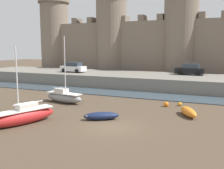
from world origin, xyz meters
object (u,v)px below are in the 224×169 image
object	(u,v)px
car_quay_east	(190,70)
mooring_buoy_off_centre	(180,104)
rowboat_foreground_left	(188,112)
sailboat_near_channel_right	(64,97)
sailboat_midflat_centre	(23,116)
rowboat_near_channel_left	(101,116)
car_quay_centre_west	(73,67)
mooring_buoy_near_channel	(166,104)

from	to	relation	value
car_quay_east	mooring_buoy_off_centre	bearing A→B (deg)	-86.79
rowboat_foreground_left	mooring_buoy_off_centre	world-z (taller)	rowboat_foreground_left
rowboat_foreground_left	sailboat_near_channel_right	bearing A→B (deg)	178.12
sailboat_midflat_centre	rowboat_foreground_left	xyz separation A→B (m)	(11.34, 7.51, -0.27)
car_quay_east	rowboat_near_channel_left	bearing A→B (deg)	-101.47
rowboat_foreground_left	sailboat_near_channel_right	world-z (taller)	sailboat_near_channel_right
car_quay_centre_west	mooring_buoy_off_centre	bearing A→B (deg)	-28.16
sailboat_midflat_centre	mooring_buoy_near_channel	distance (m)	13.59
mooring_buoy_near_channel	car_quay_east	xyz separation A→B (m)	(0.43, 14.39, 2.31)
sailboat_near_channel_right	mooring_buoy_off_centre	distance (m)	12.07
mooring_buoy_near_channel	car_quay_east	distance (m)	14.58
sailboat_near_channel_right	car_quay_centre_west	distance (m)	15.07
mooring_buoy_near_channel	car_quay_east	size ratio (longest dim) A/B	0.12
sailboat_midflat_centre	rowboat_foreground_left	bearing A→B (deg)	33.50
sailboat_near_channel_right	mooring_buoy_off_centre	world-z (taller)	sailboat_near_channel_right
mooring_buoy_off_centre	car_quay_centre_west	bearing A→B (deg)	151.84
rowboat_near_channel_left	sailboat_near_channel_right	bearing A→B (deg)	146.02
sailboat_midflat_centre	rowboat_foreground_left	distance (m)	13.61
sailboat_midflat_centre	mooring_buoy_off_centre	xyz separation A→B (m)	(10.05, 11.20, -0.47)
sailboat_midflat_centre	rowboat_near_channel_left	xyz separation A→B (m)	(5.00, 3.51, -0.32)
car_quay_centre_west	mooring_buoy_near_channel	bearing A→B (deg)	-31.97
rowboat_foreground_left	car_quay_centre_west	distance (m)	24.21
rowboat_near_channel_left	mooring_buoy_near_channel	world-z (taller)	rowboat_near_channel_left
sailboat_midflat_centre	mooring_buoy_near_channel	size ratio (longest dim) A/B	11.86
sailboat_near_channel_right	sailboat_midflat_centre	bearing A→B (deg)	-78.84
mooring_buoy_off_centre	car_quay_east	size ratio (longest dim) A/B	0.09
rowboat_near_channel_left	sailboat_near_channel_right	world-z (taller)	sailboat_near_channel_right
mooring_buoy_near_channel	rowboat_foreground_left	bearing A→B (deg)	-48.28
mooring_buoy_near_channel	rowboat_near_channel_left	bearing A→B (deg)	-119.67
sailboat_midflat_centre	car_quay_centre_west	bearing A→B (deg)	111.98
mooring_buoy_off_centre	car_quay_east	distance (m)	13.71
mooring_buoy_near_channel	car_quay_centre_west	xyz separation A→B (m)	(-17.40, 10.86, 2.31)
rowboat_near_channel_left	car_quay_centre_west	distance (m)	22.35
mooring_buoy_off_centre	car_quay_centre_west	xyz separation A→B (m)	(-18.59, 9.95, 2.37)
car_quay_east	sailboat_near_channel_right	bearing A→B (deg)	-122.97
mooring_buoy_near_channel	car_quay_centre_west	world-z (taller)	car_quay_centre_west
rowboat_foreground_left	sailboat_near_channel_right	size ratio (longest dim) A/B	0.42
sailboat_midflat_centre	car_quay_east	xyz separation A→B (m)	(9.29, 24.68, 1.90)
rowboat_near_channel_left	mooring_buoy_near_channel	xyz separation A→B (m)	(3.86, 6.78, -0.09)
mooring_buoy_off_centre	mooring_buoy_near_channel	world-z (taller)	mooring_buoy_near_channel
car_quay_centre_west	rowboat_foreground_left	bearing A→B (deg)	-34.45
sailboat_near_channel_right	mooring_buoy_off_centre	xyz separation A→B (m)	(11.62, 3.27, -0.43)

